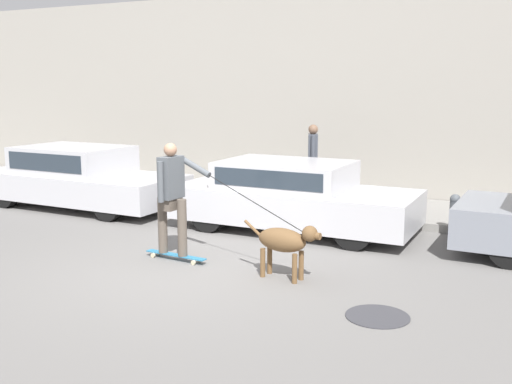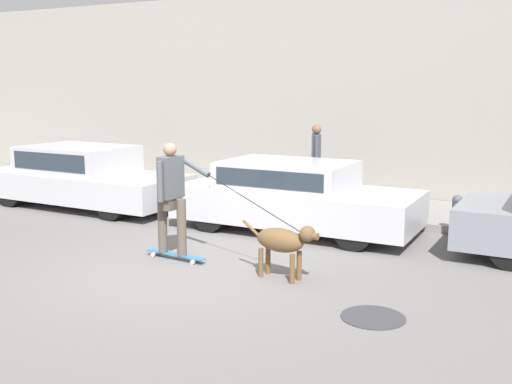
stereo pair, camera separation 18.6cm
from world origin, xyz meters
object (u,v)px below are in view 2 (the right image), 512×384
Objects in this scene: parked_car_1 at (294,197)px; fire_hydrant at (457,216)px; skateboarder at (172,194)px; parked_car_0 at (83,178)px; dog at (283,241)px; pedestrian_with_bag at (316,160)px.

fire_hydrant is (2.69, 0.70, -0.21)m from parked_car_1.
parked_car_1 is at bearing 75.00° from skateboarder.
dog is (5.85, -2.59, -0.10)m from parked_car_0.
parked_car_1 is 2.05m from pedestrian_with_bag.
parked_car_0 is at bearing -174.73° from fire_hydrant.
skateboarder is (4.01, -2.47, 0.38)m from parked_car_0.
skateboarder reaches higher than parked_car_0.
skateboarder reaches higher than fire_hydrant.
skateboarder reaches higher than parked_car_1.
parked_car_0 is at bearing 164.10° from dog.
pedestrian_with_bag is (-1.30, 4.56, 0.52)m from dog.
skateboarder is at bearing -175.58° from dog.
pedestrian_with_bag is at bearing 157.23° from fire_hydrant.
dog is 0.44× the size of skateboarder.
fire_hydrant is at bearing 136.12° from pedestrian_with_bag.
parked_car_0 is 1.69× the size of skateboarder.
skateboarder is 3.57× the size of fire_hydrant.
skateboarder is 4.48m from pedestrian_with_bag.
dog is at bearing -68.98° from parked_car_1.
parked_car_1 is at bearing 1.66° from parked_car_0.
pedestrian_with_bag is 2.15× the size of fire_hydrant.
fire_hydrant is (1.74, 3.29, -0.12)m from dog.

